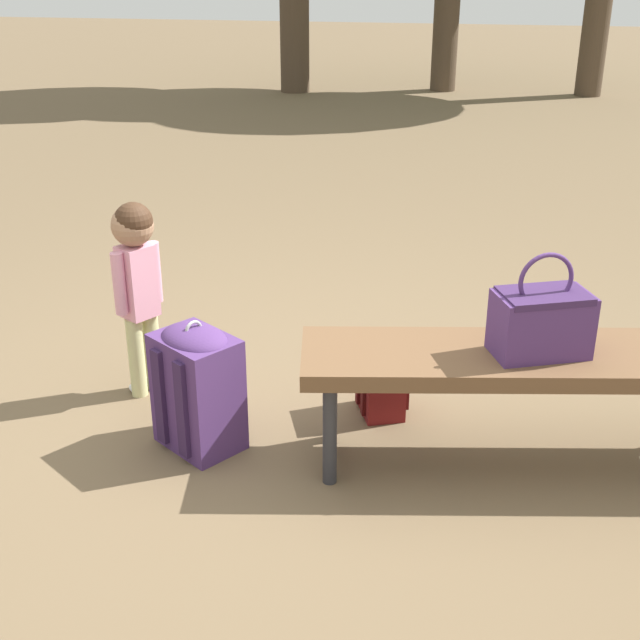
% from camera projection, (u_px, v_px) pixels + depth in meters
% --- Properties ---
extents(ground_plane, '(40.00, 40.00, 0.00)m').
position_uv_depth(ground_plane, '(290.00, 423.00, 3.32)').
color(ground_plane, brown).
rests_on(ground_plane, ground).
extents(park_bench, '(1.65, 0.69, 0.45)m').
position_uv_depth(park_bench, '(530.00, 366.00, 2.92)').
color(park_bench, brown).
rests_on(park_bench, ground).
extents(handbag, '(0.36, 0.29, 0.37)m').
position_uv_depth(handbag, '(541.00, 320.00, 2.83)').
color(handbag, '#4C2D66').
rests_on(handbag, park_bench).
extents(child_standing, '(0.17, 0.20, 0.83)m').
position_uv_depth(child_standing, '(137.00, 270.00, 3.34)').
color(child_standing, '#CCCC8C').
rests_on(child_standing, ground).
extents(backpack_large, '(0.38, 0.36, 0.51)m').
position_uv_depth(backpack_large, '(198.00, 384.00, 3.08)').
color(backpack_large, '#4C2D66').
rests_on(backpack_large, ground).
extents(backpack_small, '(0.23, 0.25, 0.35)m').
position_uv_depth(backpack_small, '(382.00, 373.00, 3.33)').
color(backpack_small, maroon).
rests_on(backpack_small, ground).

